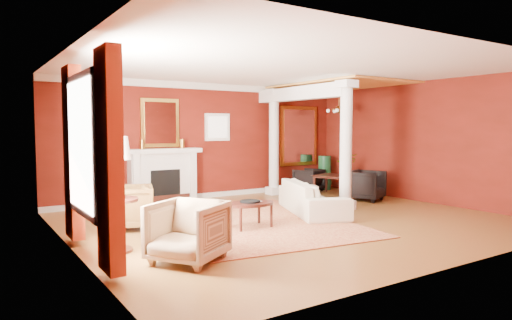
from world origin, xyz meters
TOP-DOWN VIEW (x-y plane):
  - ground at (0.00, 0.00)m, footprint 8.00×8.00m
  - room_shell at (0.00, 0.00)m, footprint 8.04×7.04m
  - fireplace at (-1.30, 3.32)m, footprint 1.85×0.42m
  - overmantel_mirror at (-1.30, 3.45)m, footprint 0.95×0.07m
  - flank_window_left at (-2.85, 3.46)m, footprint 0.70×0.07m
  - flank_window_right at (0.25, 3.46)m, footprint 0.70×0.07m
  - left_window at (-3.89, -0.60)m, footprint 0.21×2.55m
  - column_front at (1.70, 0.30)m, footprint 0.36×0.36m
  - column_back at (1.70, 3.00)m, footprint 0.36×0.36m
  - header_beam at (1.70, 1.90)m, footprint 0.30×3.20m
  - amber_ceiling at (2.85, 1.75)m, footprint 2.30×3.40m
  - dining_mirror at (2.90, 3.45)m, footprint 1.30×0.07m
  - chandelier at (2.90, 1.80)m, footprint 0.60×0.62m
  - crown_trim at (0.00, 3.46)m, footprint 8.00×0.08m
  - base_trim at (0.00, 3.46)m, footprint 8.00×0.08m
  - rug at (-0.74, 0.27)m, footprint 3.81×4.75m
  - sofa at (0.80, 0.34)m, footprint 1.45×2.34m
  - armchair_leopard at (-2.88, 0.97)m, footprint 0.99×1.03m
  - armchair_stripe at (-2.83, -1.43)m, footprint 1.16×1.18m
  - coffee_table at (-1.04, -0.15)m, footprint 0.91×0.91m
  - coffee_book at (-0.97, -0.13)m, footprint 0.15×0.03m
  - side_table at (-3.50, -0.41)m, footprint 0.66×0.66m
  - dining_table at (3.16, 1.87)m, footprint 1.01×1.57m
  - dining_chair_near at (3.00, 0.93)m, footprint 1.03×1.00m
  - dining_chair_far at (2.88, 2.97)m, footprint 0.85×0.83m
  - green_urn at (3.50, 3.00)m, footprint 0.41×0.41m
  - potted_plant at (3.21, 1.83)m, footprint 0.55×0.61m

SIDE VIEW (x-z plane):
  - ground at x=0.00m, z-range 0.00..0.00m
  - rug at x=-0.74m, z-range 0.00..0.02m
  - base_trim at x=0.00m, z-range 0.00..0.12m
  - dining_chair_far at x=2.88m, z-range 0.00..0.70m
  - green_urn at x=3.50m, z-range -0.11..0.88m
  - dining_chair_near at x=3.00m, z-range 0.00..0.82m
  - dining_table at x=3.16m, z-range 0.00..0.83m
  - coffee_table at x=-1.04m, z-range 0.18..0.65m
  - armchair_leopard at x=-2.88m, z-range 0.00..0.85m
  - sofa at x=0.80m, z-range 0.00..0.88m
  - armchair_stripe at x=-2.83m, z-range 0.00..0.90m
  - coffee_book at x=-0.97m, z-range 0.46..0.66m
  - fireplace at x=-1.30m, z-range 0.00..1.29m
  - potted_plant at x=3.21m, z-range 0.83..1.28m
  - side_table at x=-3.50m, z-range 0.31..1.96m
  - left_window at x=-3.89m, z-range 0.12..2.72m
  - column_front at x=1.70m, z-range 0.03..2.83m
  - column_back at x=1.70m, z-range 0.03..2.83m
  - dining_mirror at x=2.90m, z-range 0.70..2.40m
  - flank_window_left at x=-2.85m, z-range 1.45..2.15m
  - flank_window_right at x=0.25m, z-range 1.45..2.15m
  - overmantel_mirror at x=-1.30m, z-range 1.33..2.47m
  - room_shell at x=0.00m, z-range 0.56..3.48m
  - chandelier at x=2.90m, z-range 1.87..2.62m
  - header_beam at x=1.70m, z-range 2.46..2.78m
  - crown_trim at x=0.00m, z-range 2.74..2.90m
  - amber_ceiling at x=2.85m, z-range 2.85..2.89m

